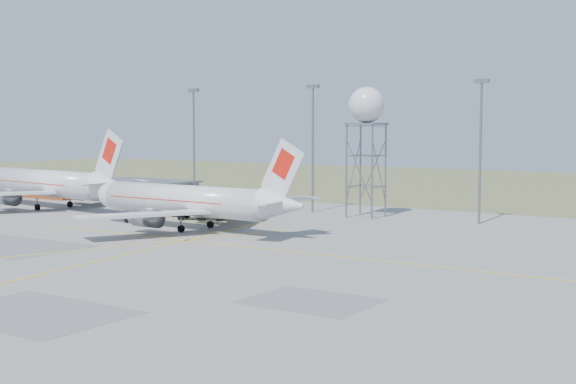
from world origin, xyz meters
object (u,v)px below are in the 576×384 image
Objects in this scene: airliner_far at (48,184)px; baggage_tug at (173,213)px; airliner_main at (188,201)px; fire_truck at (204,209)px; radar_tower at (366,144)px.

airliner_far is 19.05× the size of baggage_tug.
fire_truck is at bearing -59.62° from airliner_main.
airliner_far is (-37.92, 7.90, 0.32)m from airliner_main.
radar_tower reaches higher than airliner_far.
airliner_main is 0.92× the size of airliner_far.
airliner_far is at bearing -9.91° from airliner_main.
fire_truck is (-18.31, -16.47, -9.55)m from radar_tower.
airliner_main is at bearing -116.77° from radar_tower.
radar_tower is (13.12, 26.02, 7.31)m from airliner_main.
airliner_far is 4.61× the size of fire_truck.
fire_truck is (-5.19, 9.55, -2.24)m from airliner_main.
airliner_main is 11.09m from fire_truck.
baggage_tug is (25.95, 2.48, -3.55)m from airliner_far.
radar_tower is 2.31× the size of fire_truck.
radar_tower reaches higher than baggage_tug.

